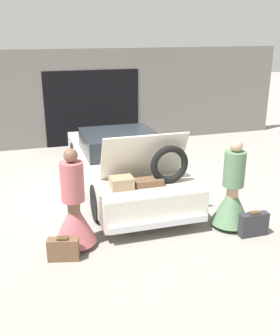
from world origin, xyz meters
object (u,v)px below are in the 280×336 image
car (123,163)px  suitcase_beside_right_person (254,224)px  person_left (74,213)px  person_right (232,197)px  suitcase_beside_left_person (63,249)px

car → suitcase_beside_right_person: car is taller
person_left → suitcase_beside_right_person: 3.00m
person_right → suitcase_beside_left_person: bearing=79.8°
person_left → suitcase_beside_left_person: person_left is taller
suitcase_beside_right_person → person_left: bearing=169.6°
car → person_left: bearing=-121.6°
person_left → suitcase_beside_left_person: bearing=-37.8°
person_left → suitcase_beside_left_person: size_ratio=3.30×
person_left → person_right: person_left is taller
suitcase_beside_left_person → car: bearing=58.2°
car → person_left: size_ratio=2.93×
car → suitcase_beside_right_person: (1.57, -2.75, -0.34)m
suitcase_beside_right_person → car: bearing=119.7°
car → suitcase_beside_left_person: (-1.60, -2.58, -0.37)m
suitcase_beside_left_person → suitcase_beside_right_person: (3.17, -0.17, 0.03)m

